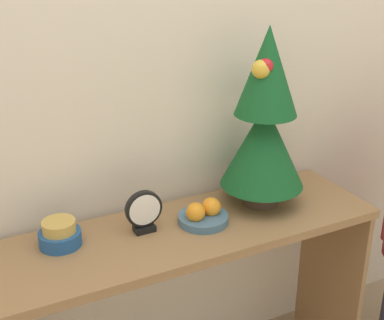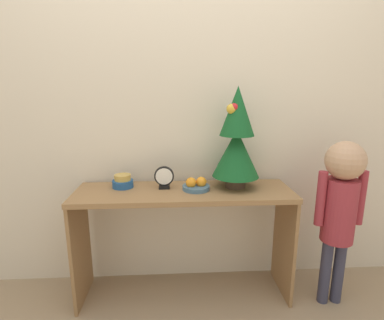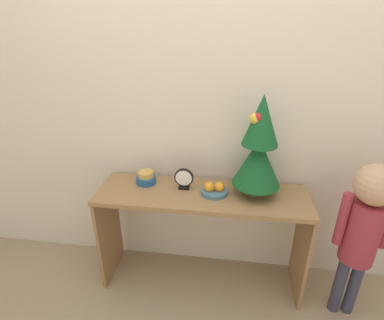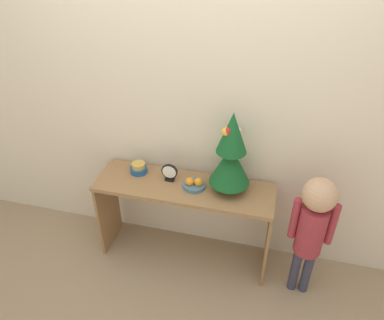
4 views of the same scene
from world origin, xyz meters
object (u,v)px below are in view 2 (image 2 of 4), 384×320
Objects in this scene: mini_tree at (237,140)px; fruit_bowl at (196,185)px; singing_bowl at (123,182)px; desk_clock at (164,178)px; child_figure at (341,200)px.

mini_tree reaches higher than fruit_bowl.
desk_clock reaches higher than singing_bowl.
singing_bowl is 0.91× the size of desk_clock.
desk_clock is 1.03m from child_figure.
child_figure is (0.58, -0.17, -0.33)m from mini_tree.
desk_clock reaches higher than fruit_bowl.
mini_tree is 0.36m from fruit_bowl.
fruit_bowl is 1.17× the size of desk_clock.
child_figure is at bearing -9.08° from fruit_bowl.
fruit_bowl is 1.28× the size of singing_bowl.
fruit_bowl is at bearing -9.73° from desk_clock.
desk_clock is (0.25, -0.04, 0.03)m from singing_bowl.
desk_clock is at bearing -8.74° from singing_bowl.
mini_tree is 3.74× the size of fruit_bowl.
child_figure reaches higher than fruit_bowl.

